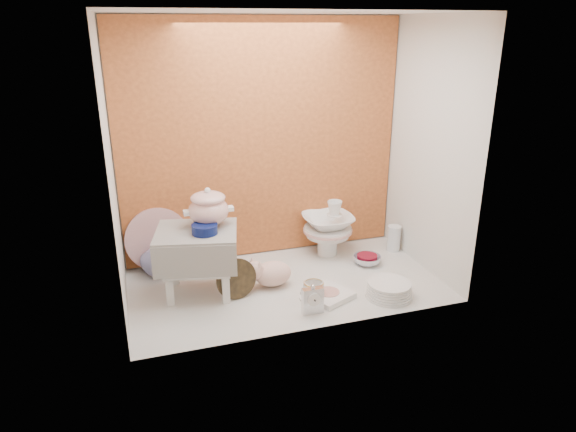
# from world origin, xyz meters

# --- Properties ---
(ground) EXTENTS (1.80, 1.80, 0.00)m
(ground) POSITION_xyz_m (0.00, 0.00, 0.00)
(ground) COLOR silver
(ground) RESTS_ON ground
(niche_shell) EXTENTS (1.86, 1.03, 1.53)m
(niche_shell) POSITION_xyz_m (0.00, 0.18, 0.93)
(niche_shell) COLOR #CC6933
(niche_shell) RESTS_ON ground
(step_stool) EXTENTS (0.51, 0.46, 0.38)m
(step_stool) POSITION_xyz_m (-0.50, 0.05, 0.19)
(step_stool) COLOR silver
(step_stool) RESTS_ON ground
(soup_tureen) EXTENTS (0.28, 0.28, 0.22)m
(soup_tureen) POSITION_xyz_m (-0.42, 0.10, 0.49)
(soup_tureen) COLOR white
(soup_tureen) RESTS_ON step_stool
(cobalt_bowl) EXTENTS (0.15, 0.15, 0.05)m
(cobalt_bowl) POSITION_xyz_m (-0.46, -0.00, 0.41)
(cobalt_bowl) COLOR #09144A
(cobalt_bowl) RESTS_ON step_stool
(floral_platter) EXTENTS (0.40, 0.11, 0.39)m
(floral_platter) POSITION_xyz_m (-0.69, 0.45, 0.20)
(floral_platter) COLOR silver
(floral_platter) RESTS_ON ground
(blue_white_vase) EXTENTS (0.23, 0.23, 0.24)m
(blue_white_vase) POSITION_xyz_m (-0.70, 0.37, 0.12)
(blue_white_vase) COLOR silver
(blue_white_vase) RESTS_ON ground
(lacquer_tray) EXTENTS (0.24, 0.09, 0.23)m
(lacquer_tray) POSITION_xyz_m (-0.31, -0.07, 0.12)
(lacquer_tray) COLOR black
(lacquer_tray) RESTS_ON ground
(mantel_clock) EXTENTS (0.11, 0.04, 0.17)m
(mantel_clock) POSITION_xyz_m (0.04, -0.35, 0.08)
(mantel_clock) COLOR silver
(mantel_clock) RESTS_ON ground
(plush_pig) EXTENTS (0.33, 0.28, 0.17)m
(plush_pig) POSITION_xyz_m (-0.08, 0.00, 0.08)
(plush_pig) COLOR beige
(plush_pig) RESTS_ON ground
(teacup_saucer) EXTENTS (0.19, 0.19, 0.01)m
(teacup_saucer) POSITION_xyz_m (0.10, -0.21, 0.01)
(teacup_saucer) COLOR white
(teacup_saucer) RESTS_ON ground
(gold_rim_teacup) EXTENTS (0.13, 0.13, 0.09)m
(gold_rim_teacup) POSITION_xyz_m (0.10, -0.21, 0.06)
(gold_rim_teacup) COLOR white
(gold_rim_teacup) RESTS_ON teacup_saucer
(lattice_dish) EXTENTS (0.30, 0.30, 0.03)m
(lattice_dish) POSITION_xyz_m (0.18, -0.22, 0.02)
(lattice_dish) COLOR white
(lattice_dish) RESTS_ON ground
(dinner_plate_stack) EXTENTS (0.32, 0.32, 0.09)m
(dinner_plate_stack) POSITION_xyz_m (0.51, -0.32, 0.04)
(dinner_plate_stack) COLOR white
(dinner_plate_stack) RESTS_ON ground
(crystal_bowl) EXTENTS (0.23, 0.23, 0.06)m
(crystal_bowl) POSITION_xyz_m (0.58, 0.11, 0.03)
(crystal_bowl) COLOR silver
(crystal_bowl) RESTS_ON ground
(clear_glass_vase) EXTENTS (0.11, 0.11, 0.18)m
(clear_glass_vase) POSITION_xyz_m (0.84, 0.25, 0.09)
(clear_glass_vase) COLOR silver
(clear_glass_vase) RESTS_ON ground
(porcelain_tower) EXTENTS (0.42, 0.42, 0.37)m
(porcelain_tower) POSITION_xyz_m (0.39, 0.33, 0.19)
(porcelain_tower) COLOR white
(porcelain_tower) RESTS_ON ground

